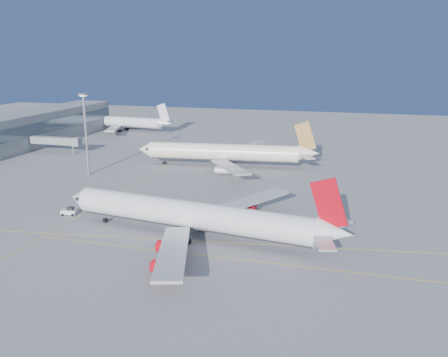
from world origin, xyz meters
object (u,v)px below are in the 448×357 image
airliner_third (124,122)px  pushback_tug (69,211)px  light_mast (85,128)px  airliner_etihad (227,152)px  airliner_virgin (196,216)px

airliner_third → pushback_tug: bearing=-62.9°
airliner_third → light_mast: 99.01m
pushback_tug → light_mast: size_ratio=0.15×
airliner_etihad → light_mast: (-42.74, -25.13, 11.03)m
airliner_virgin → light_mast: light_mast is taller
airliner_virgin → airliner_etihad: 73.03m
airliner_third → light_mast: (33.46, -92.46, 11.65)m
pushback_tug → airliner_etihad: bearing=56.7°
airliner_etihad → airliner_third: size_ratio=1.15×
airliner_virgin → airliner_etihad: airliner_etihad is taller
airliner_etihad → airliner_third: bearing=132.2°
airliner_virgin → light_mast: size_ratio=2.55×
airliner_etihad → light_mast: bearing=-155.9°
airliner_virgin → light_mast: (-55.49, 46.78, 11.12)m
pushback_tug → airliner_virgin: bearing=-22.6°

